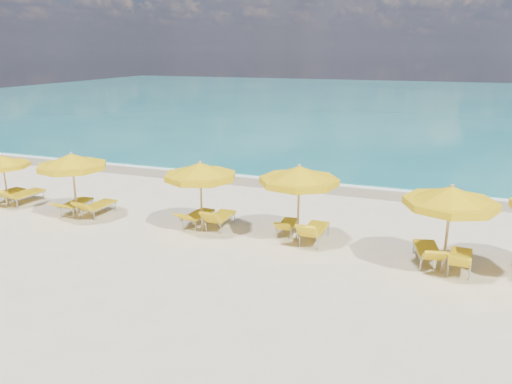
% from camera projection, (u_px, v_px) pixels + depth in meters
% --- Properties ---
extents(ground_plane, '(120.00, 120.00, 0.00)m').
position_uv_depth(ground_plane, '(240.00, 238.00, 16.62)').
color(ground_plane, beige).
extents(ocean, '(120.00, 80.00, 0.30)m').
position_uv_depth(ocean, '(390.00, 101.00, 59.90)').
color(ocean, '#13686A').
rests_on(ocean, ground).
extents(wet_sand_band, '(120.00, 2.60, 0.01)m').
position_uv_depth(wet_sand_band, '(300.00, 184.00, 23.29)').
color(wet_sand_band, tan).
rests_on(wet_sand_band, ground).
extents(foam_line, '(120.00, 1.20, 0.03)m').
position_uv_depth(foam_line, '(304.00, 180.00, 24.02)').
color(foam_line, white).
rests_on(foam_line, ground).
extents(whitecap_near, '(14.00, 0.36, 0.05)m').
position_uv_depth(whitecap_near, '(252.00, 142.00, 33.94)').
color(whitecap_near, white).
rests_on(whitecap_near, ground).
extents(whitecap_far, '(18.00, 0.30, 0.05)m').
position_uv_depth(whitecap_far, '(470.00, 137.00, 35.60)').
color(whitecap_far, white).
rests_on(whitecap_far, ground).
extents(umbrella_0, '(2.18, 2.18, 2.09)m').
position_uv_depth(umbrella_0, '(2.00, 162.00, 19.68)').
color(umbrella_0, tan).
rests_on(umbrella_0, ground).
extents(umbrella_1, '(2.92, 2.92, 2.51)m').
position_uv_depth(umbrella_1, '(72.00, 162.00, 17.99)').
color(umbrella_1, tan).
rests_on(umbrella_1, ground).
extents(umbrella_2, '(2.61, 2.61, 2.49)m').
position_uv_depth(umbrella_2, '(200.00, 172.00, 16.68)').
color(umbrella_2, tan).
rests_on(umbrella_2, ground).
extents(umbrella_3, '(2.98, 2.98, 2.60)m').
position_uv_depth(umbrella_3, '(299.00, 176.00, 15.74)').
color(umbrella_3, tan).
rests_on(umbrella_3, ground).
extents(umbrella_4, '(2.59, 2.59, 2.58)m').
position_uv_depth(umbrella_4, '(451.00, 198.00, 13.51)').
color(umbrella_4, tan).
rests_on(umbrella_4, ground).
extents(lounger_0_left, '(0.95, 2.07, 0.75)m').
position_uv_depth(lounger_0_left, '(5.00, 197.00, 20.42)').
color(lounger_0_left, '#A5A8AD').
rests_on(lounger_0_left, ground).
extents(lounger_0_right, '(0.84, 2.02, 0.90)m').
position_uv_depth(lounger_0_right, '(24.00, 198.00, 20.24)').
color(lounger_0_right, '#A5A8AD').
rests_on(lounger_0_right, ground).
extents(lounger_1_left, '(0.71, 1.91, 0.71)m').
position_uv_depth(lounger_1_left, '(76.00, 207.00, 19.17)').
color(lounger_1_left, '#A5A8AD').
rests_on(lounger_1_left, ground).
extents(lounger_1_right, '(0.70, 1.90, 0.83)m').
position_uv_depth(lounger_1_right, '(98.00, 209.00, 18.86)').
color(lounger_1_right, '#A5A8AD').
rests_on(lounger_1_right, ground).
extents(lounger_2_left, '(0.77, 1.88, 0.76)m').
position_uv_depth(lounger_2_left, '(198.00, 219.00, 17.82)').
color(lounger_2_left, '#A5A8AD').
rests_on(lounger_2_left, ground).
extents(lounger_2_right, '(0.65, 1.82, 0.89)m').
position_uv_depth(lounger_2_right, '(220.00, 221.00, 17.57)').
color(lounger_2_right, '#A5A8AD').
rests_on(lounger_2_right, ground).
extents(lounger_3_left, '(0.62, 1.63, 0.72)m').
position_uv_depth(lounger_3_left, '(287.00, 228.00, 16.99)').
color(lounger_3_left, '#A5A8AD').
rests_on(lounger_3_left, ground).
extents(lounger_3_right, '(0.73, 1.94, 0.95)m').
position_uv_depth(lounger_3_right, '(314.00, 234.00, 16.27)').
color(lounger_3_right, '#A5A8AD').
rests_on(lounger_3_right, ground).
extents(lounger_4_left, '(1.03, 2.03, 0.87)m').
position_uv_depth(lounger_4_left, '(428.00, 256.00, 14.62)').
color(lounger_4_left, '#A5A8AD').
rests_on(lounger_4_left, ground).
extents(lounger_4_right, '(0.74, 1.86, 0.84)m').
position_uv_depth(lounger_4_right, '(460.00, 263.00, 14.16)').
color(lounger_4_right, '#A5A8AD').
rests_on(lounger_4_right, ground).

